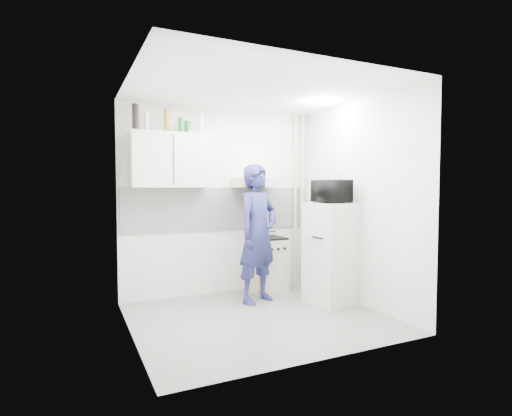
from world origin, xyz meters
name	(u,v)px	position (x,y,z in m)	size (l,w,h in m)	color
floor	(258,318)	(0.00, 0.00, 0.00)	(2.80, 2.80, 0.00)	slate
ceiling	(259,89)	(0.00, 0.00, 2.60)	(2.80, 2.80, 0.00)	white
wall_back	(221,201)	(0.00, 1.25, 1.30)	(2.80, 2.80, 0.00)	white
wall_left	(130,208)	(-1.40, 0.00, 1.30)	(2.60, 2.60, 0.00)	white
wall_right	(357,203)	(1.40, 0.00, 1.30)	(2.60, 2.60, 0.00)	white
person	(258,233)	(0.28, 0.60, 0.90)	(0.66, 0.43, 1.80)	navy
stove	(267,265)	(0.61, 1.00, 0.38)	(0.48, 0.48, 0.76)	beige
fridge	(331,253)	(1.10, 0.13, 0.65)	(0.54, 0.54, 1.30)	beige
stove_top	(267,238)	(0.61, 1.00, 0.78)	(0.46, 0.46, 0.03)	black
saucepan	(262,234)	(0.54, 1.03, 0.83)	(0.16, 0.16, 0.09)	silver
microwave	(332,191)	(1.10, 0.13, 1.45)	(0.36, 0.53, 0.29)	black
bottle_a	(135,117)	(-1.18, 1.07, 2.37)	(0.08, 0.08, 0.33)	black
bottle_b	(146,122)	(-1.05, 1.07, 2.32)	(0.06, 0.06, 0.25)	#B2B7BC
bottle_d	(167,121)	(-0.79, 1.07, 2.35)	(0.07, 0.07, 0.30)	brown
canister_a	(181,126)	(-0.60, 1.07, 2.30)	(0.08, 0.08, 0.20)	#144C1E
canister_b	(188,128)	(-0.51, 1.07, 2.28)	(0.09, 0.09, 0.17)	#144C1E
bottle_e	(201,124)	(-0.33, 1.07, 2.34)	(0.07, 0.07, 0.28)	#B2B7BC
upper_cabinet	(170,160)	(-0.75, 1.07, 1.85)	(1.00, 0.35, 0.70)	beige
range_hood	(257,182)	(0.45, 1.00, 1.57)	(0.60, 0.50, 0.14)	beige
backsplash	(221,209)	(0.00, 1.24, 1.20)	(2.74, 0.03, 0.60)	white
pipe_a	(302,200)	(1.30, 1.17, 1.30)	(0.05, 0.05, 2.60)	beige
pipe_b	(295,200)	(1.18, 1.17, 1.30)	(0.04, 0.04, 2.60)	beige
ceiling_spot_fixture	(323,103)	(1.00, 0.20, 2.57)	(0.10, 0.10, 0.02)	white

